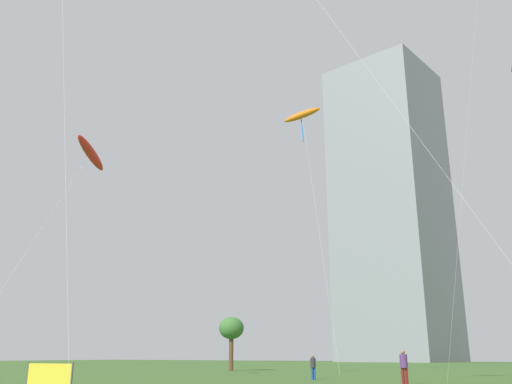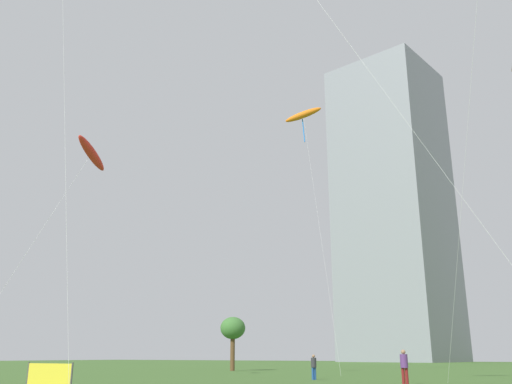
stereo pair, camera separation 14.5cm
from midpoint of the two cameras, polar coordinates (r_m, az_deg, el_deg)
The scene contains 7 objects.
person_standing_0 at distance 38.59m, azimuth 6.13°, elevation -17.46°, with size 0.36×0.36×1.61m.
person_standing_1 at distance 32.43m, azimuth 15.28°, elevation -16.92°, with size 0.41×0.41×1.86m.
kite_flying_2 at distance 57.79m, azimuth 5.00°, elevation 7.96°, with size 7.15×5.81×26.44m.
kite_flying_7 at distance 42.76m, azimuth -16.65°, elevation 3.85°, with size 3.03×9.25×17.12m.
park_tree_1 at distance 60.43m, azimuth -2.36°, elevation -14.06°, with size 2.66×2.66×5.53m.
distant_highrise_0 at distance 152.15m, azimuth 14.12°, elevation -1.58°, with size 25.08×24.17×79.43m, color gray.
event_banner at distance 27.58m, azimuth -20.58°, elevation -17.46°, with size 3.13×0.14×1.26m.
Camera 2 is at (15.30, -13.57, 1.56)m, focal length 38.47 mm.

